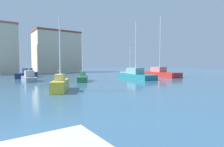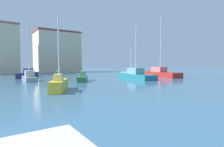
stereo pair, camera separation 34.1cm
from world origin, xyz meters
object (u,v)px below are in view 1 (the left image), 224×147
sailboat_teal_distant_east (136,75)px  sailboat_navy_center_channel (27,74)px  sailboat_white_far_left (130,73)px  sailboat_green_mid_harbor (83,77)px  sailboat_grey_behind_lamppost (29,77)px  sailboat_yellow_far_right (60,84)px  sailboat_red_outer_mooring (159,73)px

sailboat_teal_distant_east → sailboat_navy_center_channel: bearing=138.5°
sailboat_white_far_left → sailboat_green_mid_harbor: size_ratio=0.89×
sailboat_grey_behind_lamppost → sailboat_green_mid_harbor: sailboat_grey_behind_lamppost is taller
sailboat_grey_behind_lamppost → sailboat_white_far_left: size_ratio=1.42×
sailboat_white_far_left → sailboat_yellow_far_right: bearing=-145.6°
sailboat_red_outer_mooring → sailboat_grey_behind_lamppost: (-22.41, 5.32, -0.09)m
sailboat_green_mid_harbor → sailboat_red_outer_mooring: bearing=-1.1°
sailboat_yellow_far_right → sailboat_navy_center_channel: sailboat_navy_center_channel is taller
sailboat_grey_behind_lamppost → sailboat_navy_center_channel: bearing=82.3°
sailboat_teal_distant_east → sailboat_white_far_left: 9.57m
sailboat_red_outer_mooring → sailboat_teal_distant_east: 6.93m
sailboat_grey_behind_lamppost → sailboat_white_far_left: bearing=4.8°
sailboat_red_outer_mooring → sailboat_white_far_left: sailboat_red_outer_mooring is taller
sailboat_red_outer_mooring → sailboat_navy_center_channel: size_ratio=1.49×
sailboat_red_outer_mooring → sailboat_yellow_far_right: 22.93m
sailboat_navy_center_channel → sailboat_teal_distant_east: bearing=-41.5°
sailboat_yellow_far_right → sailboat_white_far_left: (20.50, 14.01, -0.09)m
sailboat_red_outer_mooring → sailboat_yellow_far_right: sailboat_red_outer_mooring is taller
sailboat_grey_behind_lamppost → sailboat_teal_distant_east: size_ratio=0.95×
sailboat_teal_distant_east → sailboat_navy_center_channel: sailboat_teal_distant_east is taller
sailboat_yellow_far_right → sailboat_green_mid_harbor: bearing=51.7°
sailboat_white_far_left → sailboat_grey_behind_lamppost: bearing=-175.2°
sailboat_teal_distant_east → sailboat_white_far_left: sailboat_teal_distant_east is taller
sailboat_green_mid_harbor → sailboat_grey_behind_lamppost: bearing=141.4°
sailboat_yellow_far_right → sailboat_green_mid_harbor: (5.71, 7.23, -0.08)m
sailboat_teal_distant_east → sailboat_green_mid_harbor: sailboat_teal_distant_east is taller
sailboat_grey_behind_lamppost → sailboat_navy_center_channel: (0.93, 6.87, 0.00)m
sailboat_teal_distant_east → sailboat_white_far_left: (5.52, 7.82, -0.08)m
sailboat_red_outer_mooring → sailboat_teal_distant_east: (-6.89, -0.73, -0.04)m
sailboat_yellow_far_right → sailboat_red_outer_mooring: bearing=17.6°
sailboat_white_far_left → sailboat_teal_distant_east: bearing=-125.2°
sailboat_navy_center_channel → sailboat_red_outer_mooring: bearing=-29.6°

